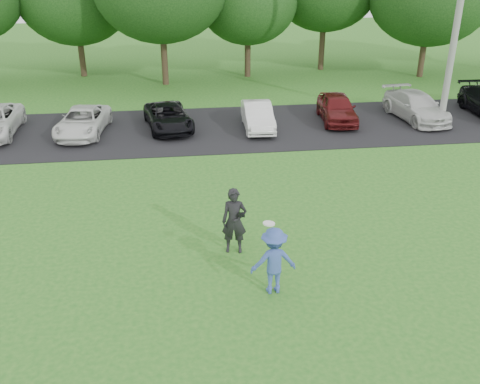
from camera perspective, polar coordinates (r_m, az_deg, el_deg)
The scene contains 6 objects.
ground at distance 12.19m, azimuth 2.17°, elevation -12.52°, with size 100.00×100.00×0.00m, color #256C1E.
parking_lot at distance 23.77m, azimuth -2.97°, elevation 6.78°, with size 32.00×6.50×0.03m, color black.
utility_pole at distance 24.75m, azimuth 22.39°, elevation 17.85°, with size 0.28×0.28×10.20m, color gray.
frisbee_player at distance 12.35m, azimuth 3.61°, elevation -7.33°, with size 1.10×0.67×1.86m.
camera_bystander at distance 13.85m, azimuth -0.61°, elevation -3.11°, with size 0.71×0.52×1.79m.
parked_cars at distance 23.71m, azimuth -3.48°, elevation 8.26°, with size 28.49×4.56×1.26m.
Camera 1 is at (-1.69, -9.53, 7.41)m, focal length 40.00 mm.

